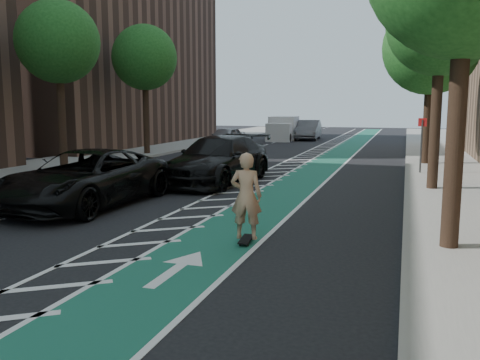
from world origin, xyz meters
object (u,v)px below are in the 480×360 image
at_px(skateboarder, 246,196).
at_px(suv_far, 218,160).
at_px(barrel_a, 63,184).
at_px(suv_near, 86,178).

distance_m(skateboarder, suv_far, 8.90).
xyz_separation_m(skateboarder, barrel_a, (-7.50, 3.59, -0.64)).
bearing_deg(barrel_a, suv_near, -33.67).
relative_size(skateboarder, suv_far, 0.30).
height_order(suv_far, barrel_a, suv_far).
relative_size(suv_near, barrel_a, 6.88).
bearing_deg(suv_far, suv_near, -105.76).
xyz_separation_m(suv_near, barrel_a, (-1.68, 1.12, -0.43)).
distance_m(suv_near, suv_far, 6.01).
relative_size(suv_far, barrel_a, 7.05).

